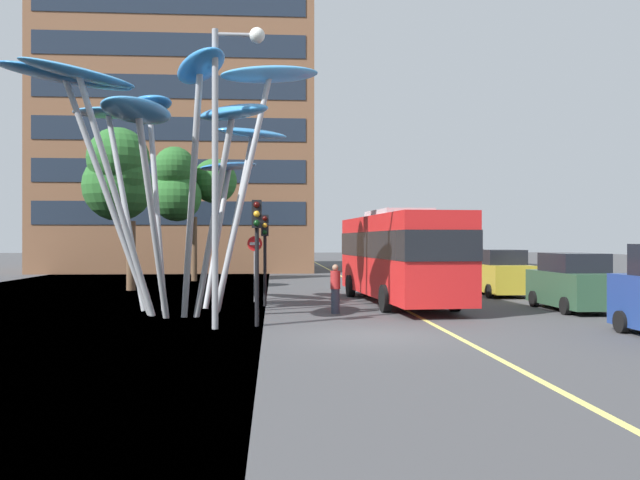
{
  "coord_description": "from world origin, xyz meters",
  "views": [
    {
      "loc": [
        -2.64,
        -17.28,
        2.48
      ],
      "look_at": [
        -0.94,
        7.18,
        2.5
      ],
      "focal_mm": 37.49,
      "sensor_mm": 36.0,
      "label": 1
    }
  ],
  "objects_px": {
    "traffic_light_kerb_far": "(265,240)",
    "no_entry_sign": "(255,258)",
    "traffic_light_kerb_near": "(257,235)",
    "car_parked_far": "(500,274)",
    "car_side_street": "(462,268)",
    "pedestrian": "(335,289)",
    "leaf_sculpture": "(170,120)",
    "street_lamp": "(226,140)",
    "car_parked_mid": "(573,283)",
    "red_bus": "(398,253)"
  },
  "relations": [
    {
      "from": "traffic_light_kerb_far",
      "to": "no_entry_sign",
      "type": "relative_size",
      "value": 1.3
    },
    {
      "from": "traffic_light_kerb_near",
      "to": "car_parked_far",
      "type": "bearing_deg",
      "value": 43.64
    },
    {
      "from": "car_side_street",
      "to": "pedestrian",
      "type": "height_order",
      "value": "car_side_street"
    },
    {
      "from": "leaf_sculpture",
      "to": "traffic_light_kerb_far",
      "type": "distance_m",
      "value": 5.71
    },
    {
      "from": "car_parked_far",
      "to": "street_lamp",
      "type": "relative_size",
      "value": 0.49
    },
    {
      "from": "traffic_light_kerb_far",
      "to": "car_parked_far",
      "type": "relative_size",
      "value": 0.84
    },
    {
      "from": "leaf_sculpture",
      "to": "traffic_light_kerb_near",
      "type": "distance_m",
      "value": 5.99
    },
    {
      "from": "car_parked_mid",
      "to": "car_parked_far",
      "type": "height_order",
      "value": "car_parked_far"
    },
    {
      "from": "red_bus",
      "to": "street_lamp",
      "type": "xyz_separation_m",
      "value": [
        -6.21,
        -7.1,
        3.3
      ]
    },
    {
      "from": "car_side_street",
      "to": "traffic_light_kerb_near",
      "type": "bearing_deg",
      "value": -122.25
    },
    {
      "from": "leaf_sculpture",
      "to": "traffic_light_kerb_near",
      "type": "height_order",
      "value": "leaf_sculpture"
    },
    {
      "from": "leaf_sculpture",
      "to": "street_lamp",
      "type": "xyz_separation_m",
      "value": [
        2.14,
        -3.83,
        -1.22
      ]
    },
    {
      "from": "traffic_light_kerb_near",
      "to": "street_lamp",
      "type": "xyz_separation_m",
      "value": [
        -0.86,
        -0.4,
        2.67
      ]
    },
    {
      "from": "leaf_sculpture",
      "to": "pedestrian",
      "type": "relative_size",
      "value": 6.38
    },
    {
      "from": "traffic_light_kerb_near",
      "to": "traffic_light_kerb_far",
      "type": "bearing_deg",
      "value": 88.51
    },
    {
      "from": "car_parked_mid",
      "to": "no_entry_sign",
      "type": "xyz_separation_m",
      "value": [
        -11.38,
        4.05,
        0.8
      ]
    },
    {
      "from": "street_lamp",
      "to": "pedestrian",
      "type": "xyz_separation_m",
      "value": [
        3.44,
        3.71,
        -4.47
      ]
    },
    {
      "from": "leaf_sculpture",
      "to": "traffic_light_kerb_far",
      "type": "relative_size",
      "value": 3.1
    },
    {
      "from": "car_parked_far",
      "to": "no_entry_sign",
      "type": "distance_m",
      "value": 11.25
    },
    {
      "from": "red_bus",
      "to": "car_side_street",
      "type": "bearing_deg",
      "value": 62.26
    },
    {
      "from": "car_side_street",
      "to": "street_lamp",
      "type": "relative_size",
      "value": 0.52
    },
    {
      "from": "street_lamp",
      "to": "leaf_sculpture",
      "type": "bearing_deg",
      "value": 119.14
    },
    {
      "from": "no_entry_sign",
      "to": "street_lamp",
      "type": "bearing_deg",
      "value": -94.09
    },
    {
      "from": "traffic_light_kerb_near",
      "to": "traffic_light_kerb_far",
      "type": "distance_m",
      "value": 5.97
    },
    {
      "from": "car_parked_far",
      "to": "car_side_street",
      "type": "relative_size",
      "value": 0.94
    },
    {
      "from": "car_parked_far",
      "to": "traffic_light_kerb_near",
      "type": "bearing_deg",
      "value": -136.36
    },
    {
      "from": "red_bus",
      "to": "pedestrian",
      "type": "distance_m",
      "value": 4.53
    },
    {
      "from": "leaf_sculpture",
      "to": "street_lamp",
      "type": "bearing_deg",
      "value": -60.86
    },
    {
      "from": "pedestrian",
      "to": "car_side_street",
      "type": "bearing_deg",
      "value": 59.19
    },
    {
      "from": "traffic_light_kerb_near",
      "to": "pedestrian",
      "type": "bearing_deg",
      "value": 52.11
    },
    {
      "from": "leaf_sculpture",
      "to": "traffic_light_kerb_near",
      "type": "xyz_separation_m",
      "value": [
        3.0,
        -3.43,
        -3.89
      ]
    },
    {
      "from": "leaf_sculpture",
      "to": "car_parked_far",
      "type": "bearing_deg",
      "value": 26.3
    },
    {
      "from": "leaf_sculpture",
      "to": "street_lamp",
      "type": "distance_m",
      "value": 4.55
    },
    {
      "from": "car_side_street",
      "to": "red_bus",
      "type": "bearing_deg",
      "value": -117.74
    },
    {
      "from": "traffic_light_kerb_far",
      "to": "red_bus",
      "type": "bearing_deg",
      "value": 7.96
    },
    {
      "from": "traffic_light_kerb_far",
      "to": "car_parked_mid",
      "type": "distance_m",
      "value": 11.27
    },
    {
      "from": "traffic_light_kerb_near",
      "to": "no_entry_sign",
      "type": "xyz_separation_m",
      "value": [
        -0.28,
        7.79,
        -0.87
      ]
    },
    {
      "from": "pedestrian",
      "to": "leaf_sculpture",
      "type": "bearing_deg",
      "value": 178.78
    },
    {
      "from": "car_parked_far",
      "to": "street_lamp",
      "type": "distance_m",
      "value": 16.26
    },
    {
      "from": "pedestrian",
      "to": "traffic_light_kerb_near",
      "type": "bearing_deg",
      "value": -127.89
    },
    {
      "from": "red_bus",
      "to": "no_entry_sign",
      "type": "distance_m",
      "value": 5.74
    },
    {
      "from": "traffic_light_kerb_far",
      "to": "car_parked_mid",
      "type": "relative_size",
      "value": 0.79
    },
    {
      "from": "car_parked_mid",
      "to": "car_side_street",
      "type": "xyz_separation_m",
      "value": [
        -0.08,
        13.73,
        -0.01
      ]
    },
    {
      "from": "car_parked_mid",
      "to": "pedestrian",
      "type": "distance_m",
      "value": 8.54
    },
    {
      "from": "street_lamp",
      "to": "car_parked_mid",
      "type": "bearing_deg",
      "value": 19.13
    },
    {
      "from": "red_bus",
      "to": "street_lamp",
      "type": "height_order",
      "value": "street_lamp"
    },
    {
      "from": "traffic_light_kerb_far",
      "to": "car_side_street",
      "type": "relative_size",
      "value": 0.78
    },
    {
      "from": "red_bus",
      "to": "traffic_light_kerb_far",
      "type": "height_order",
      "value": "red_bus"
    },
    {
      "from": "traffic_light_kerb_near",
      "to": "car_side_street",
      "type": "xyz_separation_m",
      "value": [
        11.02,
        17.47,
        -1.68
      ]
    },
    {
      "from": "pedestrian",
      "to": "car_parked_mid",
      "type": "bearing_deg",
      "value": 2.93
    }
  ]
}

